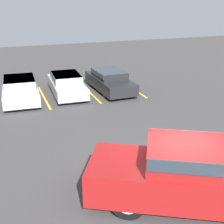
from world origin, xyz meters
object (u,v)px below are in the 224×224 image
object	(u,v)px
pickup_truck	(197,176)
parked_sedan_a	(20,88)
parked_sedan_b	(67,83)
parked_sedan_c	(110,80)

from	to	relation	value
pickup_truck	parked_sedan_a	bearing A→B (deg)	137.05
parked_sedan_a	parked_sedan_b	xyz separation A→B (m)	(2.64, 0.08, -0.01)
parked_sedan_b	parked_sedan_c	size ratio (longest dim) A/B	1.00
parked_sedan_a	parked_sedan_b	bearing A→B (deg)	94.63
parked_sedan_a	parked_sedan_b	distance (m)	2.64
parked_sedan_a	parked_sedan_b	size ratio (longest dim) A/B	1.03
pickup_truck	parked_sedan_b	world-z (taller)	pickup_truck
parked_sedan_b	parked_sedan_c	bearing A→B (deg)	86.76
pickup_truck	parked_sedan_c	world-z (taller)	pickup_truck
parked_sedan_a	pickup_truck	bearing A→B (deg)	20.94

